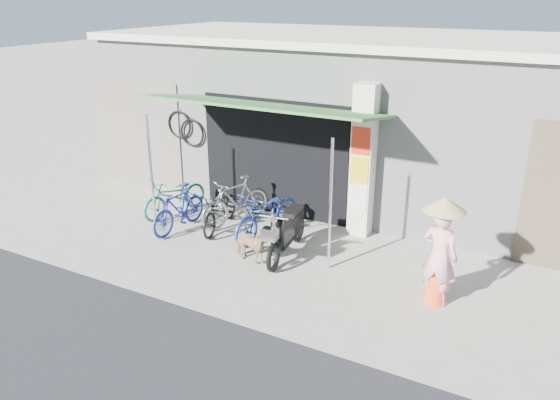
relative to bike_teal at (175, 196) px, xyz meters
The scene contains 13 objects.
ground 3.37m from the bike_teal, 25.64° to the right, with size 80.00×80.00×0.00m, color #A49F94.
bicycle_shop 4.93m from the bike_teal, 50.52° to the left, with size 12.30×5.30×3.66m.
shop_pillar 4.13m from the bike_teal, 14.56° to the left, with size 0.42×0.44×3.00m.
awning 2.96m from the bike_teal, ahead, with size 4.60×1.88×2.72m.
neighbour_left 2.45m from the bike_teal, 150.08° to the left, with size 2.60×0.06×2.60m, color #6B665B.
bike_teal is the anchor object (origin of this frame).
bike_blue 0.85m from the bike_teal, 46.57° to the right, with size 0.44×1.54×0.93m, color navy.
bike_black 1.28m from the bike_teal, ahead, with size 0.56×1.60×0.84m, color black.
bike_silver 1.45m from the bike_teal, ahead, with size 0.48×1.71×1.03m, color #A6A5AA.
bike_navy 2.32m from the bike_teal, ahead, with size 0.64×1.85×0.97m, color #213397.
street_dog 2.83m from the bike_teal, 24.13° to the right, with size 0.34×0.75×0.63m, color tan.
moped 3.08m from the bike_teal, 10.62° to the right, with size 0.53×1.80×1.02m.
nun 5.92m from the bike_teal, ahead, with size 0.64×0.64×1.76m.
Camera 1 is at (4.20, -7.18, 4.57)m, focal length 35.00 mm.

